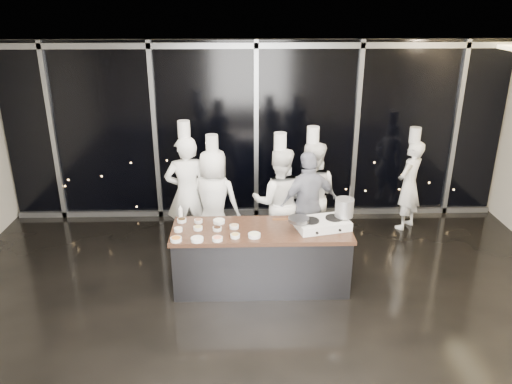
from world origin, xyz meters
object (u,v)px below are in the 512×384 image
at_px(chef_left, 214,200).
at_px(chef_center, 279,201).
at_px(stock_pot, 344,207).
at_px(frying_pan, 298,219).
at_px(guest, 308,205).
at_px(chef_side, 409,184).
at_px(demo_counter, 261,257).
at_px(chef_far_left, 187,193).
at_px(stove, 322,224).
at_px(chef_right, 310,195).

bearing_deg(chef_left, chef_center, -168.43).
bearing_deg(stock_pot, frying_pan, -166.84).
bearing_deg(stock_pot, chef_left, 150.72).
relative_size(chef_center, guest, 1.16).
bearing_deg(chef_side, stock_pot, 5.38).
xyz_separation_m(demo_counter, stock_pot, (1.14, 0.08, 0.71)).
bearing_deg(frying_pan, chef_left, 121.62).
bearing_deg(demo_counter, chef_center, 72.49).
distance_m(chef_left, guest, 1.49).
height_order(stock_pot, chef_far_left, chef_far_left).
relative_size(frying_pan, chef_side, 0.28).
height_order(chef_left, guest, chef_left).
distance_m(chef_far_left, chef_left, 0.45).
xyz_separation_m(stove, stock_pot, (0.31, 0.08, 0.20)).
relative_size(stove, chef_left, 0.41).
xyz_separation_m(stove, chef_far_left, (-1.97, 1.21, -0.00)).
xyz_separation_m(demo_counter, stove, (0.84, -0.00, 0.51)).
height_order(chef_far_left, chef_left, chef_far_left).
bearing_deg(chef_side, guest, -17.74).
height_order(stock_pot, chef_left, chef_left).
bearing_deg(chef_center, chef_left, -3.28).
relative_size(stove, guest, 0.46).
xyz_separation_m(frying_pan, stock_pot, (0.65, 0.15, 0.10)).
bearing_deg(chef_center, frying_pan, 102.66).
relative_size(demo_counter, stove, 3.10).
distance_m(stove, guest, 0.93).
xyz_separation_m(demo_counter, frying_pan, (0.49, -0.07, 0.61)).
height_order(stove, chef_side, chef_side).
height_order(frying_pan, chef_center, chef_center).
relative_size(guest, chef_right, 0.84).
height_order(frying_pan, chef_right, chef_right).
relative_size(chef_far_left, guest, 1.24).
relative_size(chef_center, chef_right, 0.98).
distance_m(chef_far_left, chef_side, 3.84).
distance_m(frying_pan, chef_side, 2.91).
xyz_separation_m(guest, chef_right, (0.07, 0.27, 0.05)).
xyz_separation_m(chef_center, chef_side, (2.33, 0.87, -0.06)).
xyz_separation_m(stock_pot, chef_center, (-0.83, 0.92, -0.28)).
bearing_deg(stove, stock_pot, 0.81).
distance_m(stock_pot, guest, 0.97).
relative_size(frying_pan, chef_left, 0.27).
bearing_deg(stock_pot, chef_side, 49.94).
relative_size(stock_pot, chef_side, 0.14).
bearing_deg(stove, frying_pan, 178.49).
relative_size(chef_left, chef_side, 1.05).
bearing_deg(chef_right, frying_pan, 87.33).
distance_m(demo_counter, stove, 0.98).
height_order(stock_pot, chef_side, chef_side).
bearing_deg(chef_right, demo_counter, 67.47).
bearing_deg(chef_side, stove, 1.30).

